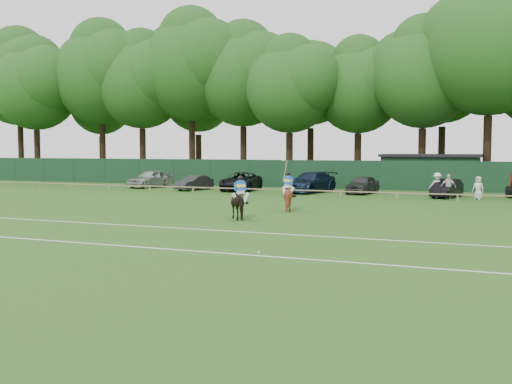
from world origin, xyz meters
The scene contains 20 objects.
ground centered at (0.00, 0.00, 0.00)m, with size 160.00×160.00×0.00m, color #1E4C14.
horse_dark centered at (-0.38, 3.11, 0.81)m, with size 0.87×1.91×1.61m, color black.
horse_chestnut centered at (0.52, 7.78, 0.83)m, with size 1.35×1.51×1.67m, color maroon.
sedan_silver centered at (-17.59, 22.25, 0.81)m, with size 1.92×4.76×1.62m, color #B2B5B8.
sedan_grey centered at (-12.38, 20.75, 0.62)m, with size 1.32×3.79×1.25m, color #2D2D2F.
suv_black centered at (-8.53, 21.85, 0.77)m, with size 2.54×5.51×1.53m, color black.
sedan_navy centered at (-2.47, 21.94, 0.82)m, with size 2.29×5.64×1.64m, color #101D34.
hatch_grey centered at (1.69, 22.18, 0.71)m, with size 1.68×4.17×1.42m, color #323134.
estate_black centered at (8.07, 20.92, 0.67)m, with size 1.42×4.06×1.34m, color black.
spectator_left centered at (7.44, 20.53, 0.90)m, with size 1.16×0.66×1.79m, color silver.
spectator_mid centered at (8.27, 19.55, 0.87)m, with size 1.02×0.42×1.74m, color silver.
spectator_right centered at (10.22, 19.75, 0.81)m, with size 0.79×0.51×1.61m, color silver.
rider_dark centered at (-0.38, 3.10, 1.54)m, with size 0.80×0.72×1.41m.
rider_chestnut centered at (0.52, 7.77, 1.59)m, with size 0.90×0.78×2.05m.
polo_ball centered at (4.12, -5.65, 0.04)m, with size 0.09×0.09×0.09m, color silver.
pitch_lines centered at (0.00, -3.50, 0.01)m, with size 60.00×5.10×0.01m.
pitch_rail centered at (0.00, 18.00, 0.45)m, with size 62.10×0.10×0.50m.
perimeter_fence centered at (0.00, 27.00, 1.25)m, with size 92.08×0.08×2.50m.
utility_shed centered at (6.00, 30.00, 1.54)m, with size 8.40×4.40×3.04m.
tree_row centered at (2.00, 35.00, 0.00)m, with size 96.00×12.00×21.00m, color #26561C, non-canonical shape.
Camera 1 is at (11.52, -24.10, 3.53)m, focal length 42.00 mm.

